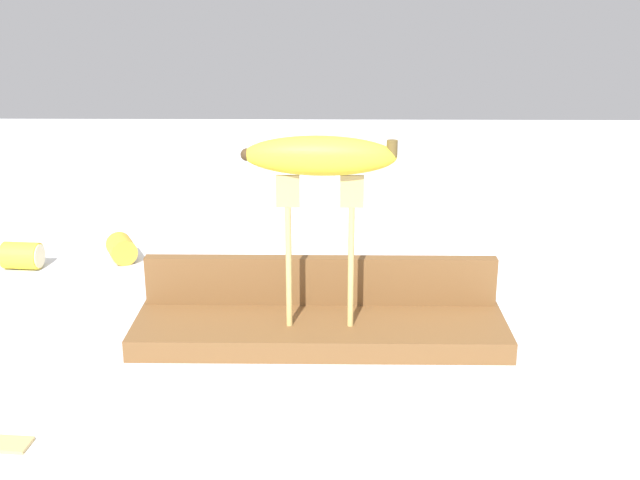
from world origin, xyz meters
TOP-DOWN VIEW (x-y plane):
  - ground_plane at (0.00, 0.00)m, footprint 3.00×3.00m
  - wooden_board at (0.00, 0.00)m, footprint 0.44×0.12m
  - board_backstop at (0.00, 0.05)m, footprint 0.43×0.02m
  - fork_stand_center at (0.00, -0.01)m, footprint 0.10×0.01m
  - banana_raised_center at (-0.00, -0.01)m, footprint 0.17×0.05m
  - fork_fallen_near at (0.07, 0.15)m, footprint 0.05×0.18m
  - banana_chunk_near at (-0.30, 0.27)m, footprint 0.06×0.06m
  - banana_chunk_far at (-0.44, 0.24)m, footprint 0.06×0.04m

SIDE VIEW (x-z plane):
  - ground_plane at x=0.00m, z-range 0.00..0.00m
  - fork_fallen_near at x=0.07m, z-range 0.00..0.01m
  - wooden_board at x=0.00m, z-range 0.00..0.03m
  - banana_chunk_near at x=-0.30m, z-range 0.00..0.04m
  - banana_chunk_far at x=-0.44m, z-range 0.00..0.04m
  - board_backstop at x=0.00m, z-range 0.03..0.09m
  - fork_stand_center at x=0.00m, z-range 0.04..0.22m
  - banana_raised_center at x=0.00m, z-range 0.20..0.25m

